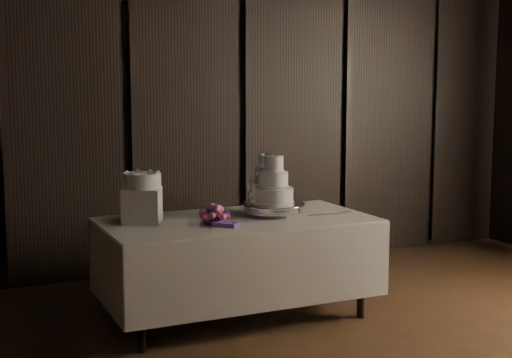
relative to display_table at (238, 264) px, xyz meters
The scene contains 8 objects.
room 2.38m from the display_table, 71.02° to the right, with size 6.08×7.08×3.08m.
display_table is the anchor object (origin of this frame).
cake_stand 0.49m from the display_table, ahead, with size 0.48×0.48×0.09m, color silver.
wedding_cake 0.64m from the display_table, ahead, with size 0.35×0.30×0.36m.
bouquet 0.48m from the display_table, 151.95° to the right, with size 0.27×0.37×0.18m, color #B6476F, non-canonical shape.
box_pedestal 0.84m from the display_table, 169.06° to the left, with size 0.26×0.26×0.25m, color white.
small_cake 0.95m from the display_table, 169.06° to the left, with size 0.28×0.28×0.11m, color white.
cake_knife 0.76m from the display_table, 10.92° to the right, with size 0.37×0.02×0.01m, color silver.
Camera 1 is at (-2.59, -2.84, 1.74)m, focal length 50.00 mm.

